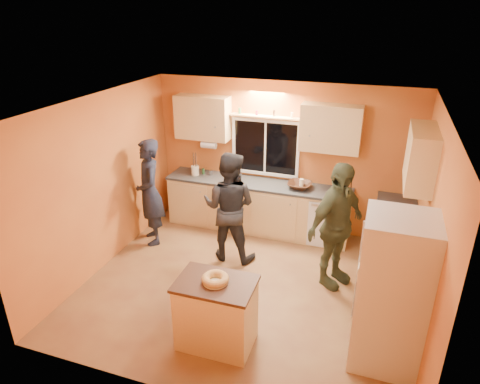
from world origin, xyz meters
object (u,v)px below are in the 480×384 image
at_px(refrigerator, 392,293).
at_px(person_center, 229,207).
at_px(island, 216,313).
at_px(person_right, 336,226).
at_px(person_left, 150,193).

bearing_deg(refrigerator, person_center, 148.20).
distance_m(island, person_right, 2.07).
bearing_deg(person_right, refrigerator, -117.97).
relative_size(refrigerator, person_right, 0.98).
xyz_separation_m(refrigerator, person_right, (-0.75, 1.29, 0.02)).
bearing_deg(person_left, island, 7.39).
bearing_deg(refrigerator, island, -168.49).
xyz_separation_m(island, person_center, (-0.52, 1.86, 0.44)).
relative_size(island, person_center, 0.51).
relative_size(island, person_left, 0.50).
relative_size(refrigerator, person_left, 1.00).
height_order(person_center, person_right, person_right).
bearing_deg(refrigerator, person_right, 120.02).
distance_m(refrigerator, person_center, 2.81).
height_order(refrigerator, person_center, refrigerator).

